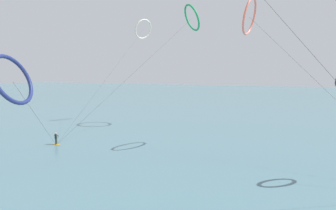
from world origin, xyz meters
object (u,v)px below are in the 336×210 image
Objects in this scene: kite_navy at (13,80)px; kite_coral at (250,16)px; kite_ivory at (143,29)px; surfer_amber at (56,139)px; kite_emerald at (192,18)px.

kite_coral is (21.19, 18.93, 8.07)m from kite_navy.
kite_ivory reaches higher than kite_coral.
kite_coral is at bearing -60.22° from kite_navy.
kite_ivory is 1.32× the size of kite_coral.
surfer_amber is 0.06× the size of kite_ivory.
kite_emerald is (9.35, 32.01, 10.80)m from kite_navy.
surfer_amber is 30.08m from kite_ivory.
kite_navy is at bearing -39.76° from kite_coral.
kite_ivory is (-1.48, 33.48, 9.42)m from kite_navy.
kite_navy is (3.42, -9.42, 8.55)m from surfer_amber.
kite_navy is at bearing 3.03° from surfer_amber.
kite_navy reaches higher than surfer_amber.
surfer_amber is at bearing 7.95° from kite_navy.
kite_navy is 0.47× the size of kite_ivory.
kite_coral is (24.61, 9.51, 16.61)m from surfer_amber.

